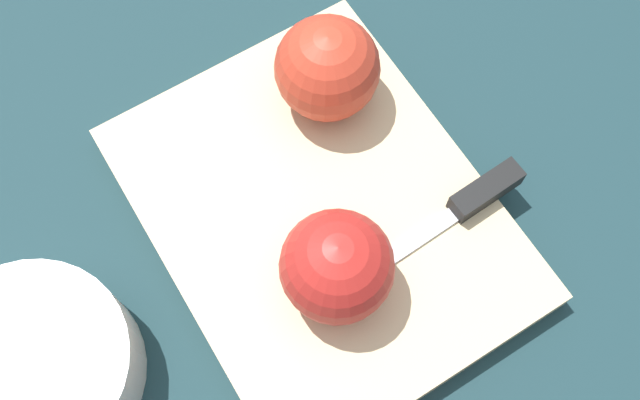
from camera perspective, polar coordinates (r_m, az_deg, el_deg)
ground_plane at (r=0.60m, az=-0.00°, el=-1.59°), size 4.00×4.00×0.00m
cutting_board at (r=0.59m, az=-0.00°, el=-1.18°), size 0.35×0.30×0.02m
apple_half_left at (r=0.58m, az=0.52°, el=10.01°), size 0.08×0.08×0.08m
apple_half_right at (r=0.52m, az=1.26°, el=-5.09°), size 0.08×0.08×0.08m
knife at (r=0.58m, az=11.79°, el=0.19°), size 0.04×0.15×0.02m
bowl at (r=0.57m, az=-20.94°, el=-11.83°), size 0.14×0.14×0.05m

